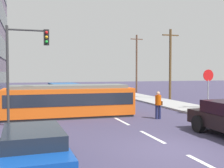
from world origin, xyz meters
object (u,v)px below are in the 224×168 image
pedestrian_crossing (158,103)px  utility_pole_mid (170,63)px  traffic_light_mast (24,57)px  parked_sedan_furthest (27,91)px  stop_sign (208,82)px  utility_pole_far (137,62)px  streetcar_tram (69,100)px  parked_sedan_mid (24,102)px  parked_sedan_far (27,96)px  city_bus (64,91)px  parked_sedan_near (33,147)px

pedestrian_crossing → utility_pole_mid: size_ratio=0.23×
traffic_light_mast → pedestrian_crossing: bearing=-2.7°
parked_sedan_furthest → stop_sign: stop_sign is taller
utility_pole_far → streetcar_tram: bearing=-123.8°
parked_sedan_mid → parked_sedan_far: bearing=88.1°
parked_sedan_mid → utility_pole_far: 20.98m
parked_sedan_mid → utility_pole_mid: bearing=13.3°
pedestrian_crossing → traffic_light_mast: 8.22m
parked_sedan_mid → parked_sedan_furthest: same height
pedestrian_crossing → parked_sedan_far: (-7.61, 12.24, -0.32)m
parked_sedan_mid → parked_sedan_far: size_ratio=0.92×
city_bus → utility_pole_far: bearing=40.0°
streetcar_tram → parked_sedan_furthest: bearing=99.1°
utility_pole_mid → stop_sign: bearing=-105.1°
city_bus → utility_pole_mid: (10.48, -1.40, 2.75)m
streetcar_tram → pedestrian_crossing: bearing=-26.0°
streetcar_tram → parked_sedan_far: streetcar_tram is taller
parked_sedan_far → parked_sedan_furthest: size_ratio=1.09×
pedestrian_crossing → parked_sedan_far: 14.41m
city_bus → pedestrian_crossing: (4.18, -11.16, -0.07)m
parked_sedan_far → parked_sedan_mid: bearing=-91.9°
streetcar_tram → parked_sedan_far: bearing=104.7°
stop_sign → utility_pole_mid: bearing=74.9°
parked_sedan_mid → utility_pole_far: bearing=43.6°
streetcar_tram → traffic_light_mast: (-2.71, -2.10, 2.59)m
streetcar_tram → traffic_light_mast: traffic_light_mast is taller
utility_pole_mid → traffic_light_mast: bearing=-146.2°
streetcar_tram → parked_sedan_near: 9.41m
parked_sedan_mid → stop_sign: size_ratio=1.45×
parked_sedan_far → streetcar_tram: bearing=-75.3°
utility_pole_mid → utility_pole_far: utility_pole_far is taller
utility_pole_far → parked_sedan_mid: bearing=-136.4°
parked_sedan_near → parked_sedan_far: same height
parked_sedan_near → stop_sign: size_ratio=1.58×
city_bus → utility_pole_far: size_ratio=0.63×
city_bus → parked_sedan_far: city_bus is taller
city_bus → utility_pole_mid: 10.93m
pedestrian_crossing → parked_sedan_mid: pedestrian_crossing is taller
pedestrian_crossing → utility_pole_far: bearing=70.9°
pedestrian_crossing → parked_sedan_furthest: bearing=112.4°
city_bus → utility_pole_far: (11.35, 9.52, 3.19)m
parked_sedan_mid → traffic_light_mast: (0.04, -6.06, 3.02)m
parked_sedan_near → utility_pole_mid: (13.79, 16.38, 3.14)m
parked_sedan_near → utility_pole_far: (14.66, 27.30, 3.58)m
traffic_light_mast → utility_pole_far: (14.92, 20.32, 0.56)m
stop_sign → traffic_light_mast: 11.57m
parked_sedan_near → utility_pole_mid: bearing=49.9°
pedestrian_crossing → parked_sedan_mid: 10.10m
parked_sedan_near → parked_sedan_far: 18.86m
traffic_light_mast → parked_sedan_far: bearing=89.3°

